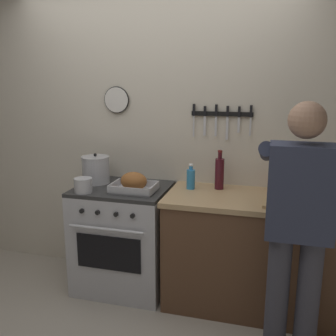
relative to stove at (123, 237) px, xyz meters
name	(u,v)px	position (x,y,z in m)	size (l,w,h in m)	color
wall_back	(160,134)	(0.22, 0.36, 0.85)	(6.00, 0.13, 2.60)	beige
counter_block	(299,257)	(1.43, 0.00, 0.01)	(2.03, 0.65, 0.90)	brown
stove	(123,237)	(0.00, 0.00, 0.00)	(0.76, 0.67, 0.90)	#BCBCC1
person_cook	(298,221)	(1.36, -0.57, 0.50)	(0.51, 0.63, 1.66)	#383842
roasting_pan	(134,183)	(0.14, -0.09, 0.52)	(0.35, 0.26, 0.16)	#B7B7BC
stock_pot	(96,170)	(-0.27, 0.07, 0.57)	(0.24, 0.24, 0.26)	#B7B7BC
saucepan	(83,185)	(-0.24, -0.22, 0.51)	(0.14, 0.14, 0.12)	#B7B7BC
cutting_board	(289,204)	(1.32, -0.13, 0.46)	(0.36, 0.24, 0.02)	tan
bottle_wine_red	(219,173)	(0.78, 0.16, 0.58)	(0.07, 0.07, 0.32)	#47141E
bottle_dish_soap	(191,179)	(0.56, 0.10, 0.54)	(0.07, 0.07, 0.21)	#338CCC
bottle_vinegar	(313,182)	(1.50, 0.20, 0.55)	(0.06, 0.06, 0.25)	#997F4C
bottle_hot_sauce	(276,182)	(1.23, 0.23, 0.52)	(0.05, 0.05, 0.17)	red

